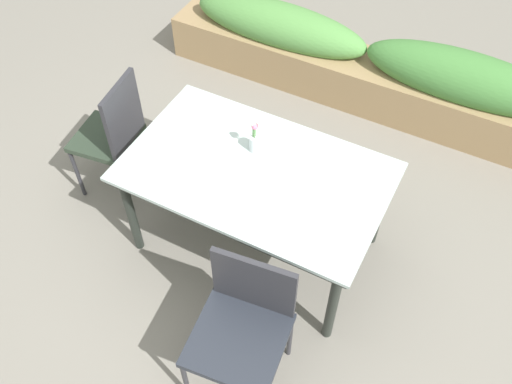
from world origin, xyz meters
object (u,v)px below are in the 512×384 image
dining_table (256,178)px  chair_near_right (244,322)px  flower_vase (255,140)px  chair_end_left (114,132)px  planter_box (366,68)px

dining_table → chair_near_right: size_ratio=1.78×
flower_vase → chair_near_right: bearing=-65.4°
chair_near_right → flower_vase: 1.06m
chair_end_left → flower_vase: bearing=-89.7°
dining_table → chair_near_right: bearing=-66.6°
flower_vase → planter_box: flower_vase is taller
dining_table → planter_box: size_ratio=0.45×
flower_vase → planter_box: (0.18, 1.59, -0.50)m
dining_table → chair_end_left: chair_end_left is taller
planter_box → chair_near_right: bearing=-84.5°
chair_near_right → planter_box: chair_near_right is taller
chair_end_left → planter_box: bearing=-41.8°
chair_near_right → dining_table: bearing=-73.3°
chair_near_right → flower_vase: size_ratio=3.96×
chair_near_right → flower_vase: (-0.42, 0.92, 0.32)m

